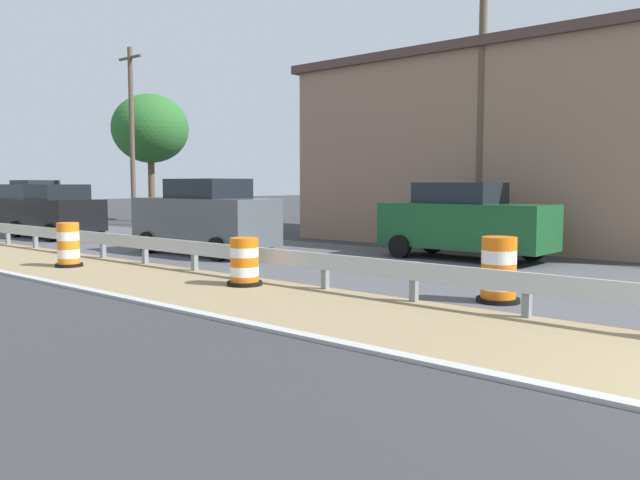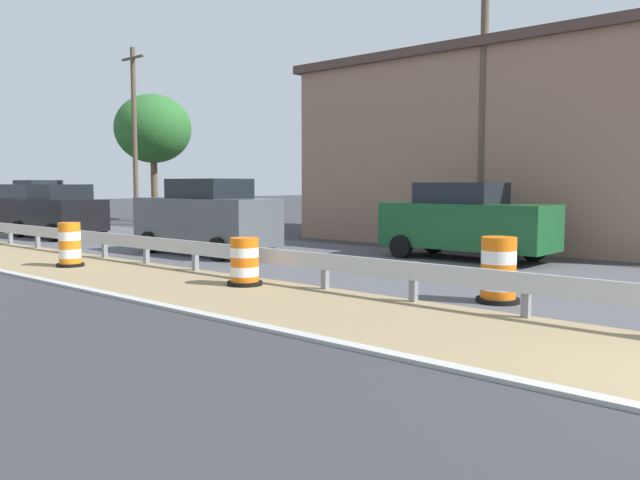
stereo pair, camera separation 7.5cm
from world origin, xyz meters
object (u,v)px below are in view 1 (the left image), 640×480
(utility_pole_near, at_px, (481,105))
(car_lead_near_lane, at_px, (56,211))
(car_lead_far_lane, at_px, (205,217))
(utility_pole_mid, at_px, (132,134))
(traffic_barrel_nearest, at_px, (499,273))
(car_distant_c, at_px, (464,221))
(traffic_barrel_close, at_px, (244,264))
(traffic_barrel_mid, at_px, (68,247))
(car_trailing_near_lane, at_px, (37,202))

(utility_pole_near, bearing_deg, car_lead_near_lane, 113.53)
(car_lead_far_lane, xyz_separation_m, utility_pole_mid, (6.13, 13.14, 3.41))
(traffic_barrel_nearest, distance_m, car_distant_c, 6.38)
(traffic_barrel_close, xyz_separation_m, traffic_barrel_mid, (-0.88, 5.48, 0.06))
(car_trailing_near_lane, relative_size, utility_pole_mid, 0.51)
(car_lead_far_lane, relative_size, utility_pole_near, 0.55)
(traffic_barrel_close, xyz_separation_m, car_trailing_near_lane, (6.84, 23.53, 0.69))
(car_distant_c, bearing_deg, traffic_barrel_mid, -130.46)
(car_lead_far_lane, xyz_separation_m, utility_pole_near, (6.19, -5.55, 3.32))
(utility_pole_mid, bearing_deg, traffic_barrel_nearest, -108.33)
(utility_pole_mid, bearing_deg, car_trailing_near_lane, 114.08)
(car_lead_near_lane, distance_m, car_lead_far_lane, 8.79)
(traffic_barrel_nearest, bearing_deg, car_trailing_near_lane, 79.52)
(traffic_barrel_nearest, relative_size, car_lead_far_lane, 0.24)
(traffic_barrel_mid, xyz_separation_m, car_trailing_near_lane, (7.72, 18.05, 0.63))
(traffic_barrel_nearest, distance_m, car_lead_far_lane, 9.93)
(car_lead_far_lane, relative_size, car_distant_c, 1.01)
(utility_pole_near, distance_m, utility_pole_mid, 18.68)
(traffic_barrel_nearest, bearing_deg, car_lead_far_lane, 81.46)
(traffic_barrel_mid, bearing_deg, traffic_barrel_nearest, -76.24)
(traffic_barrel_close, bearing_deg, traffic_barrel_nearest, -71.09)
(utility_pole_mid, bearing_deg, traffic_barrel_close, -116.83)
(car_lead_near_lane, height_order, car_lead_far_lane, car_lead_far_lane)
(traffic_barrel_nearest, bearing_deg, car_distant_c, 33.35)
(car_lead_far_lane, bearing_deg, car_trailing_near_lane, -12.84)
(traffic_barrel_close, distance_m, utility_pole_mid, 20.82)
(car_trailing_near_lane, relative_size, utility_pole_near, 0.52)
(traffic_barrel_nearest, xyz_separation_m, car_trailing_near_lane, (5.23, 28.25, 0.60))
(traffic_barrel_nearest, bearing_deg, traffic_barrel_mid, 103.76)
(traffic_barrel_mid, bearing_deg, car_lead_far_lane, -5.63)
(traffic_barrel_nearest, height_order, car_lead_near_lane, car_lead_near_lane)
(utility_pole_near, bearing_deg, car_distant_c, -162.07)
(traffic_barrel_nearest, bearing_deg, traffic_barrel_close, 108.91)
(car_lead_far_lane, xyz_separation_m, car_distant_c, (3.84, -6.31, -0.05))
(car_lead_far_lane, relative_size, utility_pole_mid, 0.54)
(car_trailing_near_lane, bearing_deg, car_lead_near_lane, -23.09)
(traffic_barrel_nearest, bearing_deg, utility_pole_near, 29.05)
(car_distant_c, distance_m, utility_pole_near, 4.19)
(car_trailing_near_lane, bearing_deg, utility_pole_near, 4.21)
(traffic_barrel_nearest, xyz_separation_m, traffic_barrel_mid, (-2.50, 10.20, -0.02))
(car_lead_near_lane, xyz_separation_m, utility_pole_mid, (6.18, 4.35, 3.49))
(car_trailing_near_lane, distance_m, car_distant_c, 24.75)
(car_trailing_near_lane, height_order, car_distant_c, car_trailing_near_lane)
(utility_pole_near, bearing_deg, traffic_barrel_nearest, -150.95)
(utility_pole_near, bearing_deg, car_lead_far_lane, 138.13)
(traffic_barrel_nearest, relative_size, utility_pole_near, 0.13)
(traffic_barrel_nearest, distance_m, car_trailing_near_lane, 28.73)
(car_lead_far_lane, height_order, utility_pole_near, utility_pole_near)
(traffic_barrel_nearest, relative_size, utility_pole_mid, 0.13)
(car_lead_near_lane, relative_size, utility_pole_near, 0.49)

